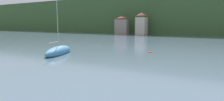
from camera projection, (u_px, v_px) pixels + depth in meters
wooded_hillside at (161, 18)px, 110.47m from camera, size 352.00×45.70×35.95m
shore_building_west at (122, 25)px, 88.36m from camera, size 6.57×3.58×8.89m
shore_building_westcentral at (142, 24)px, 84.19m from camera, size 4.69×4.92×10.30m
sailboat_mid_6 at (59, 52)px, 32.67m from camera, size 4.78×8.66×12.38m
mooring_buoy_mid at (150, 53)px, 34.11m from camera, size 0.57×0.57×0.57m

